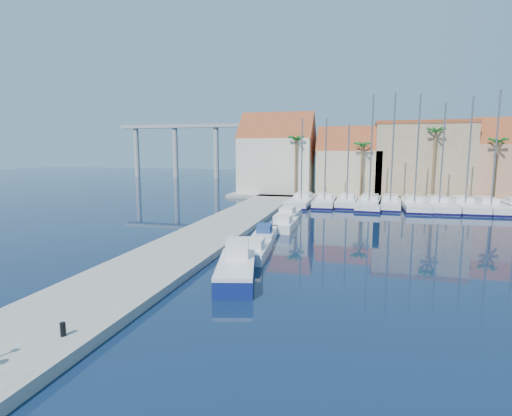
{
  "coord_description": "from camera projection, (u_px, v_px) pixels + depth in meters",
  "views": [
    {
      "loc": [
        3.8,
        -20.23,
        7.73
      ],
      "look_at": [
        -4.32,
        10.87,
        3.0
      ],
      "focal_mm": 28.0,
      "sensor_mm": 36.0,
      "label": 1
    }
  ],
  "objects": [
    {
      "name": "sailboat_6",
      "position": [
        438.0,
        205.0,
        52.07
      ],
      "size": [
        3.09,
        11.58,
        13.54
      ],
      "rotation": [
        0.0,
        0.0,
        -0.0
      ],
      "color": "white",
      "rests_on": "ground"
    },
    {
      "name": "fishing_boat",
      "position": [
        236.0,
        268.0,
        23.8
      ],
      "size": [
        3.55,
        6.65,
        2.22
      ],
      "rotation": [
        0.0,
        0.0,
        0.24
      ],
      "color": "navy",
      "rests_on": "ground"
    },
    {
      "name": "sailboat_8",
      "position": [
        489.0,
        206.0,
        50.75
      ],
      "size": [
        3.74,
        11.49,
        14.88
      ],
      "rotation": [
        0.0,
        0.0,
        0.07
      ],
      "color": "white",
      "rests_on": "ground"
    },
    {
      "name": "building_0",
      "position": [
        277.0,
        157.0,
        67.98
      ],
      "size": [
        12.3,
        9.0,
        13.5
      ],
      "color": "beige",
      "rests_on": "shore_north"
    },
    {
      "name": "sailboat_0",
      "position": [
        302.0,
        201.0,
        56.13
      ],
      "size": [
        3.27,
        11.46,
        11.86
      ],
      "rotation": [
        0.0,
        0.0,
        -0.02
      ],
      "color": "white",
      "rests_on": "ground"
    },
    {
      "name": "sailboat_2",
      "position": [
        347.0,
        201.0,
        55.56
      ],
      "size": [
        2.98,
        10.03,
        11.15
      ],
      "rotation": [
        0.0,
        0.0,
        -0.04
      ],
      "color": "white",
      "rests_on": "ground"
    },
    {
      "name": "palm_3",
      "position": [
        498.0,
        143.0,
        54.89
      ],
      "size": [
        2.6,
        2.6,
        9.65
      ],
      "color": "brown",
      "rests_on": "shore_north"
    },
    {
      "name": "bollard",
      "position": [
        63.0,
        329.0,
        15.57
      ],
      "size": [
        0.22,
        0.22,
        0.55
      ],
      "primitive_type": "cylinder",
      "color": "black",
      "rests_on": "quay_west"
    },
    {
      "name": "motorboat_west_0",
      "position": [
        256.0,
        250.0,
        28.85
      ],
      "size": [
        2.05,
        5.23,
        1.4
      ],
      "rotation": [
        0.0,
        0.0,
        0.08
      ],
      "color": "white",
      "rests_on": "ground"
    },
    {
      "name": "sailboat_5",
      "position": [
        414.0,
        204.0,
        52.48
      ],
      "size": [
        2.98,
        11.29,
        14.58
      ],
      "rotation": [
        0.0,
        0.0,
        -0.0
      ],
      "color": "white",
      "rests_on": "ground"
    },
    {
      "name": "palm_0",
      "position": [
        296.0,
        141.0,
        61.82
      ],
      "size": [
        2.6,
        2.6,
        10.15
      ],
      "color": "brown",
      "rests_on": "shore_north"
    },
    {
      "name": "building_1",
      "position": [
        349.0,
        164.0,
        65.16
      ],
      "size": [
        10.3,
        8.0,
        11.0
      ],
      "color": "tan",
      "rests_on": "shore_north"
    },
    {
      "name": "quay_west",
      "position": [
        214.0,
        232.0,
        36.58
      ],
      "size": [
        6.0,
        77.0,
        0.5
      ],
      "primitive_type": "cube",
      "color": "gray",
      "rests_on": "ground"
    },
    {
      "name": "sailboat_3",
      "position": [
        369.0,
        203.0,
        53.85
      ],
      "size": [
        3.87,
        11.91,
        14.76
      ],
      "rotation": [
        0.0,
        0.0,
        -0.07
      ],
      "color": "white",
      "rests_on": "ground"
    },
    {
      "name": "viaduct",
      "position": [
        198.0,
        140.0,
        108.21
      ],
      "size": [
        48.0,
        2.2,
        14.45
      ],
      "color": "#9E9E99",
      "rests_on": "ground"
    },
    {
      "name": "shore_north",
      "position": [
        399.0,
        196.0,
        64.85
      ],
      "size": [
        54.0,
        16.0,
        0.5
      ],
      "primitive_type": "cube",
      "color": "gray",
      "rests_on": "ground"
    },
    {
      "name": "building_2",
      "position": [
        421.0,
        159.0,
        63.23
      ],
      "size": [
        14.2,
        10.2,
        11.5
      ],
      "color": "#9C7F60",
      "rests_on": "shore_north"
    },
    {
      "name": "building_3",
      "position": [
        508.0,
        162.0,
        59.33
      ],
      "size": [
        10.3,
        8.0,
        12.0
      ],
      "color": "tan",
      "rests_on": "shore_north"
    },
    {
      "name": "ground",
      "position": [
        283.0,
        295.0,
        21.44
      ],
      "size": [
        260.0,
        260.0,
        0.0
      ],
      "primitive_type": "plane",
      "color": "black",
      "rests_on": "ground"
    },
    {
      "name": "sailboat_7",
      "position": [
        464.0,
        205.0,
        51.63
      ],
      "size": [
        3.33,
        11.88,
        14.24
      ],
      "rotation": [
        0.0,
        0.0,
        0.02
      ],
      "color": "white",
      "rests_on": "ground"
    },
    {
      "name": "motorboat_west_2",
      "position": [
        285.0,
        224.0,
        39.0
      ],
      "size": [
        1.8,
        5.55,
        1.4
      ],
      "rotation": [
        0.0,
        0.0,
        0.01
      ],
      "color": "white",
      "rests_on": "ground"
    },
    {
      "name": "motorboat_west_3",
      "position": [
        288.0,
        214.0,
        44.75
      ],
      "size": [
        2.18,
        6.69,
        1.4
      ],
      "rotation": [
        0.0,
        0.0,
        -0.01
      ],
      "color": "white",
      "rests_on": "ground"
    },
    {
      "name": "motorboat_west_1",
      "position": [
        265.0,
        234.0,
        34.45
      ],
      "size": [
        2.23,
        5.42,
        1.4
      ],
      "rotation": [
        0.0,
        0.0,
        0.1
      ],
      "color": "white",
      "rests_on": "ground"
    },
    {
      "name": "palm_2",
      "position": [
        436.0,
        133.0,
        56.69
      ],
      "size": [
        2.6,
        2.6,
        11.15
      ],
      "color": "brown",
      "rests_on": "shore_north"
    },
    {
      "name": "sailboat_1",
      "position": [
        325.0,
        201.0,
        55.85
      ],
      "size": [
        2.87,
        10.49,
        11.86
      ],
      "rotation": [
        0.0,
        0.0,
        0.01
      ],
      "color": "white",
      "rests_on": "ground"
    },
    {
      "name": "sailboat_4",
      "position": [
        390.0,
        203.0,
        53.68
      ],
      "size": [
        3.61,
        10.53,
        14.96
      ],
      "rotation": [
        0.0,
        0.0,
        -0.09
      ],
      "color": "white",
      "rests_on": "ground"
    },
    {
      "name": "palm_1",
      "position": [
        363.0,
        147.0,
        59.46
      ],
      "size": [
        2.6,
        2.6,
        9.15
      ],
      "color": "brown",
      "rests_on": "shore_north"
    }
  ]
}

